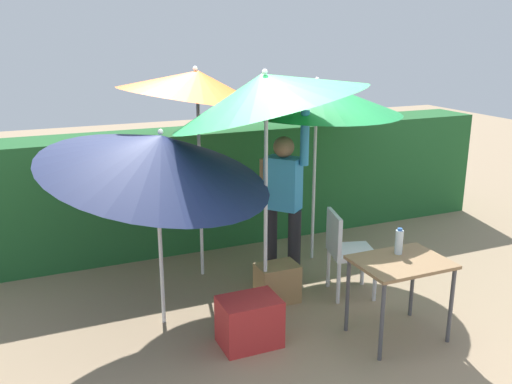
# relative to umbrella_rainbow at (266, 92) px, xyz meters

# --- Properties ---
(ground_plane) EXTENTS (24.00, 24.00, 0.00)m
(ground_plane) POSITION_rel_umbrella_rainbow_xyz_m (0.07, 0.07, -2.13)
(ground_plane) COLOR #9E8466
(hedge_row) EXTENTS (8.00, 0.70, 1.47)m
(hedge_row) POSITION_rel_umbrella_rainbow_xyz_m (0.07, 2.03, -1.39)
(hedge_row) COLOR #23602D
(hedge_row) RESTS_ON ground_plane
(umbrella_rainbow) EXTENTS (1.86, 1.81, 2.59)m
(umbrella_rainbow) POSITION_rel_umbrella_rainbow_xyz_m (0.00, 0.00, 0.00)
(umbrella_rainbow) COLOR silver
(umbrella_rainbow) RESTS_ON ground_plane
(umbrella_orange) EXTENTS (2.14, 2.09, 2.10)m
(umbrella_orange) POSITION_rel_umbrella_rainbow_xyz_m (-0.94, 0.18, -0.52)
(umbrella_orange) COLOR silver
(umbrella_orange) RESTS_ON ground_plane
(umbrella_yellow) EXTENTS (1.64, 1.62, 2.39)m
(umbrella_yellow) POSITION_rel_umbrella_rainbow_xyz_m (-0.30, 1.06, -0.02)
(umbrella_yellow) COLOR silver
(umbrella_yellow) RESTS_ON ground_plane
(umbrella_navy) EXTENTS (1.93, 1.93, 2.15)m
(umbrella_navy) POSITION_rel_umbrella_rainbow_xyz_m (1.06, 0.97, -0.19)
(umbrella_navy) COLOR silver
(umbrella_navy) RESTS_ON ground_plane
(person_vendor) EXTENTS (0.42, 0.48, 1.88)m
(person_vendor) POSITION_rel_umbrella_rainbow_xyz_m (0.46, 0.56, -1.19)
(person_vendor) COLOR black
(person_vendor) RESTS_ON ground_plane
(chair_plastic) EXTENTS (0.54, 0.54, 0.89)m
(chair_plastic) POSITION_rel_umbrella_rainbow_xyz_m (0.90, -0.01, -1.62)
(chair_plastic) COLOR silver
(chair_plastic) RESTS_ON ground_plane
(cooler_box) EXTENTS (0.52, 0.37, 0.43)m
(cooler_box) POSITION_rel_umbrella_rainbow_xyz_m (-0.38, -0.52, -1.91)
(cooler_box) COLOR red
(cooler_box) RESTS_ON ground_plane
(crate_cardboard) EXTENTS (0.41, 0.29, 0.39)m
(crate_cardboard) POSITION_rel_umbrella_rainbow_xyz_m (0.19, 0.12, -1.93)
(crate_cardboard) COLOR #9E7A4C
(crate_cardboard) RESTS_ON ground_plane
(folding_table) EXTENTS (0.80, 0.60, 0.73)m
(folding_table) POSITION_rel_umbrella_rainbow_xyz_m (0.89, -0.92, -1.48)
(folding_table) COLOR #4C4C51
(folding_table) RESTS_ON ground_plane
(bottle_water) EXTENTS (0.07, 0.07, 0.24)m
(bottle_water) POSITION_rel_umbrella_rainbow_xyz_m (0.95, -0.78, -1.28)
(bottle_water) COLOR silver
(bottle_water) RESTS_ON folding_table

